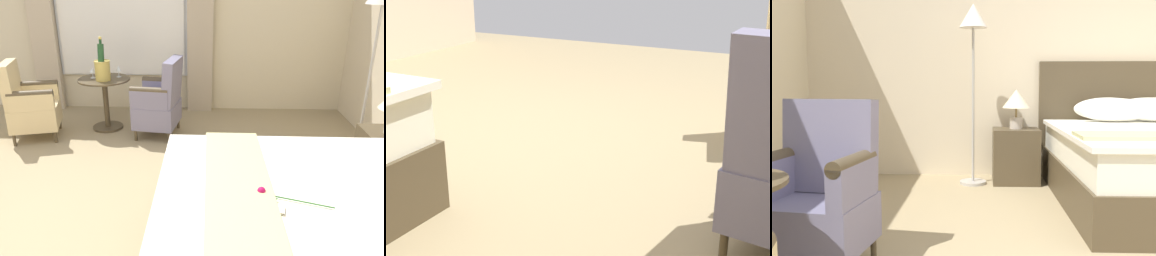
% 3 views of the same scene
% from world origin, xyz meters
% --- Properties ---
extents(ground_plane, '(7.90, 7.90, 0.00)m').
position_xyz_m(ground_plane, '(0.00, 0.00, 0.00)').
color(ground_plane, tan).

